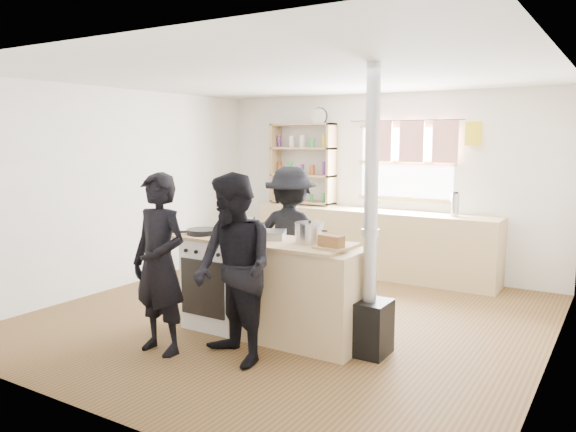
{
  "coord_description": "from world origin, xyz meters",
  "views": [
    {
      "loc": [
        3.0,
        -4.9,
        1.88
      ],
      "look_at": [
        0.05,
        -0.1,
        1.1
      ],
      "focal_mm": 35.0,
      "sensor_mm": 36.0,
      "label": 1
    }
  ],
  "objects_px": {
    "stockpot_stove": "(244,224)",
    "bread_board": "(331,243)",
    "roast_tray": "(267,234)",
    "thermos": "(455,205)",
    "person_near_right": "(234,269)",
    "skillet_greens": "(203,231)",
    "flue_heater": "(370,281)",
    "person_near_left": "(159,264)",
    "cooking_island": "(272,288)",
    "stockpot_counter": "(310,233)",
    "person_far": "(291,239)"
  },
  "relations": [
    {
      "from": "stockpot_stove",
      "to": "bread_board",
      "type": "height_order",
      "value": "stockpot_stove"
    },
    {
      "from": "person_near_left",
      "to": "person_far",
      "type": "distance_m",
      "value": 1.72
    },
    {
      "from": "thermos",
      "to": "person_far",
      "type": "relative_size",
      "value": 0.18
    },
    {
      "from": "thermos",
      "to": "flue_heater",
      "type": "xyz_separation_m",
      "value": [
        0.02,
        -2.72,
        -0.39
      ]
    },
    {
      "from": "skillet_greens",
      "to": "person_near_right",
      "type": "distance_m",
      "value": 1.08
    },
    {
      "from": "person_near_right",
      "to": "person_far",
      "type": "bearing_deg",
      "value": 127.57
    },
    {
      "from": "cooking_island",
      "to": "stockpot_counter",
      "type": "distance_m",
      "value": 0.67
    },
    {
      "from": "stockpot_stove",
      "to": "person_near_right",
      "type": "distance_m",
      "value": 1.11
    },
    {
      "from": "roast_tray",
      "to": "person_near_right",
      "type": "height_order",
      "value": "person_near_right"
    },
    {
      "from": "thermos",
      "to": "stockpot_stove",
      "type": "relative_size",
      "value": 1.26
    },
    {
      "from": "stockpot_counter",
      "to": "person_far",
      "type": "height_order",
      "value": "person_far"
    },
    {
      "from": "skillet_greens",
      "to": "person_near_right",
      "type": "height_order",
      "value": "person_near_right"
    },
    {
      "from": "roast_tray",
      "to": "bread_board",
      "type": "relative_size",
      "value": 1.4
    },
    {
      "from": "roast_tray",
      "to": "person_near_right",
      "type": "bearing_deg",
      "value": -76.02
    },
    {
      "from": "skillet_greens",
      "to": "person_far",
      "type": "height_order",
      "value": "person_far"
    },
    {
      "from": "bread_board",
      "to": "stockpot_counter",
      "type": "bearing_deg",
      "value": 152.53
    },
    {
      "from": "bread_board",
      "to": "stockpot_stove",
      "type": "bearing_deg",
      "value": 165.43
    },
    {
      "from": "flue_heater",
      "to": "stockpot_stove",
      "type": "bearing_deg",
      "value": 173.54
    },
    {
      "from": "skillet_greens",
      "to": "stockpot_stove",
      "type": "bearing_deg",
      "value": 44.89
    },
    {
      "from": "flue_heater",
      "to": "person_near_right",
      "type": "height_order",
      "value": "flue_heater"
    },
    {
      "from": "person_near_left",
      "to": "person_near_right",
      "type": "bearing_deg",
      "value": 14.25
    },
    {
      "from": "bread_board",
      "to": "thermos",
      "type": "bearing_deg",
      "value": 84.15
    },
    {
      "from": "stockpot_stove",
      "to": "stockpot_counter",
      "type": "bearing_deg",
      "value": -9.55
    },
    {
      "from": "cooking_island",
      "to": "bread_board",
      "type": "distance_m",
      "value": 0.85
    },
    {
      "from": "thermos",
      "to": "flue_heater",
      "type": "bearing_deg",
      "value": -89.68
    },
    {
      "from": "roast_tray",
      "to": "bread_board",
      "type": "distance_m",
      "value": 0.79
    },
    {
      "from": "stockpot_stove",
      "to": "person_far",
      "type": "relative_size",
      "value": 0.15
    },
    {
      "from": "thermos",
      "to": "stockpot_counter",
      "type": "height_order",
      "value": "thermos"
    },
    {
      "from": "thermos",
      "to": "cooking_island",
      "type": "height_order",
      "value": "thermos"
    },
    {
      "from": "cooking_island",
      "to": "flue_heater",
      "type": "bearing_deg",
      "value": 3.2
    },
    {
      "from": "flue_heater",
      "to": "person_near_right",
      "type": "bearing_deg",
      "value": -139.3
    },
    {
      "from": "roast_tray",
      "to": "stockpot_stove",
      "type": "bearing_deg",
      "value": 158.52
    },
    {
      "from": "bread_board",
      "to": "person_near_right",
      "type": "distance_m",
      "value": 0.88
    },
    {
      "from": "flue_heater",
      "to": "roast_tray",
      "type": "bearing_deg",
      "value": 179.06
    },
    {
      "from": "flue_heater",
      "to": "person_far",
      "type": "height_order",
      "value": "flue_heater"
    },
    {
      "from": "person_near_right",
      "to": "person_far",
      "type": "relative_size",
      "value": 1.02
    },
    {
      "from": "person_far",
      "to": "skillet_greens",
      "type": "bearing_deg",
      "value": 48.91
    },
    {
      "from": "bread_board",
      "to": "person_far",
      "type": "xyz_separation_m",
      "value": [
        -0.97,
        0.91,
        -0.19
      ]
    },
    {
      "from": "thermos",
      "to": "skillet_greens",
      "type": "distance_m",
      "value": 3.33
    },
    {
      "from": "thermos",
      "to": "stockpot_stove",
      "type": "distance_m",
      "value": 2.93
    },
    {
      "from": "skillet_greens",
      "to": "flue_heater",
      "type": "distance_m",
      "value": 1.78
    },
    {
      "from": "stockpot_stove",
      "to": "cooking_island",
      "type": "bearing_deg",
      "value": -24.61
    },
    {
      "from": "cooking_island",
      "to": "stockpot_counter",
      "type": "bearing_deg",
      "value": 11.7
    },
    {
      "from": "skillet_greens",
      "to": "person_near_left",
      "type": "bearing_deg",
      "value": -77.95
    },
    {
      "from": "person_near_right",
      "to": "roast_tray",
      "type": "bearing_deg",
      "value": 127.5
    },
    {
      "from": "cooking_island",
      "to": "skillet_greens",
      "type": "relative_size",
      "value": 4.32
    },
    {
      "from": "stockpot_counter",
      "to": "flue_heater",
      "type": "distance_m",
      "value": 0.71
    },
    {
      "from": "thermos",
      "to": "stockpot_counter",
      "type": "relative_size",
      "value": 1.03
    },
    {
      "from": "thermos",
      "to": "flue_heater",
      "type": "height_order",
      "value": "flue_heater"
    },
    {
      "from": "thermos",
      "to": "person_near_right",
      "type": "bearing_deg",
      "value": -104.11
    }
  ]
}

